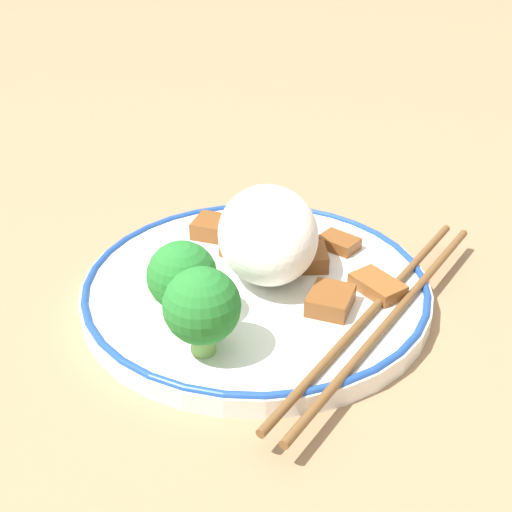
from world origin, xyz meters
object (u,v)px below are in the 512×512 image
at_px(chopsticks, 383,313).
at_px(broccoli_back_left, 182,277).
at_px(broccoli_back_center, 202,307).
at_px(plate, 256,288).

bearing_deg(chopsticks, broccoli_back_left, 87.53).
relative_size(broccoli_back_center, chopsticks, 0.25).
bearing_deg(broccoli_back_center, plate, -24.76).
xyz_separation_m(plate, chopsticks, (-0.04, -0.07, 0.01)).
distance_m(plate, broccoli_back_center, 0.09).
xyz_separation_m(plate, broccoli_back_center, (-0.07, 0.03, 0.03)).
distance_m(plate, broccoli_back_left, 0.07).
bearing_deg(plate, chopsticks, -119.32).
height_order(plate, broccoli_back_left, broccoli_back_left).
bearing_deg(plate, broccoli_back_left, 129.34).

